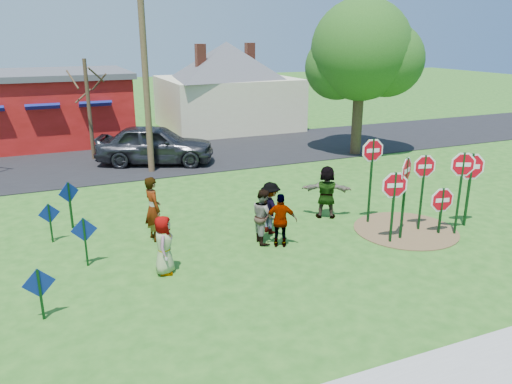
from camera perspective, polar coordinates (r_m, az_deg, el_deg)
ground at (r=14.88m, az=0.60°, el=-5.62°), size 120.00×120.00×0.00m
road at (r=25.32m, az=-9.94°, el=4.02°), size 120.00×7.50×0.04m
dirt_patch at (r=16.34m, az=16.71°, el=-4.16°), size 3.20×3.20×0.03m
red_building at (r=30.75m, az=-23.20°, el=8.96°), size 9.40×7.69×3.90m
cream_house at (r=32.57m, az=-3.34°, el=12.44°), size 9.40×9.40×6.50m
stop_sign_a at (r=14.78m, az=15.52°, el=0.04°), size 1.01×0.29×2.28m
stop_sign_b at (r=16.06m, az=13.13°, el=3.66°), size 0.99×0.12×2.90m
stop_sign_c at (r=15.95m, az=22.47°, el=1.87°), size 0.91×0.42×2.71m
stop_sign_d at (r=15.94m, az=18.64°, el=2.03°), size 0.93×0.25×2.54m
stop_sign_e at (r=16.05m, az=20.48°, el=-1.13°), size 1.01×0.20×1.61m
stop_sign_f at (r=16.87m, az=23.35°, el=2.12°), size 1.10×0.36×2.52m
stop_sign_g at (r=15.05m, az=16.72°, el=1.37°), size 0.89×0.57×2.65m
blue_diamond_a at (r=11.69m, az=-23.50°, el=-10.09°), size 0.68×0.11×1.20m
blue_diamond_b at (r=13.79m, az=-18.99°, el=-4.81°), size 0.67×0.06×1.35m
blue_diamond_c at (r=15.72m, az=-22.50°, el=-2.81°), size 0.60×0.12×1.20m
blue_diamond_d at (r=16.57m, az=-20.54°, el=-0.80°), size 0.62×0.33×1.53m
person_a at (r=12.90m, az=-10.48°, el=-5.98°), size 0.72×0.88×1.55m
person_b at (r=14.96m, az=-11.69°, el=-1.88°), size 0.58×0.78×1.94m
person_c at (r=14.53m, az=0.86°, el=-2.76°), size 0.70×0.85×1.62m
person_d at (r=15.22m, az=1.67°, el=-1.83°), size 0.81×1.15×1.62m
person_e at (r=14.25m, az=2.86°, el=-3.28°), size 1.01×0.75×1.59m
person_f at (r=16.64m, az=8.07°, el=0.01°), size 1.69×1.26×1.78m
suv at (r=23.82m, az=-11.44°, el=5.38°), size 5.79×4.03×1.83m
utility_pole at (r=21.95m, az=-12.59°, el=13.97°), size 2.01×0.98×8.78m
leafy_tree at (r=25.46m, az=12.16°, el=15.02°), size 5.32×4.85×7.56m
bare_tree_east at (r=25.16m, az=-18.68°, el=10.41°), size 1.80×1.80×4.78m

